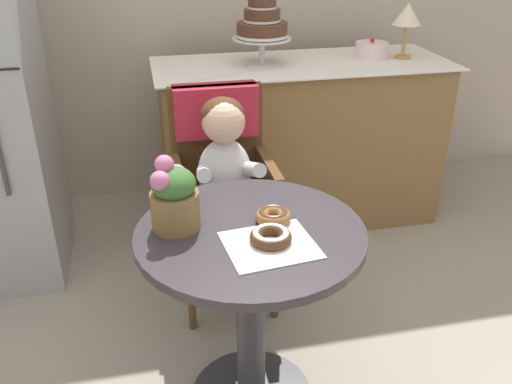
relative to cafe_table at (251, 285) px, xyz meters
The scene contains 11 objects.
cafe_table is the anchor object (origin of this frame).
wicker_chair 0.71m from the cafe_table, 88.97° to the left, with size 0.42×0.45×0.95m.
seated_child 0.57m from the cafe_table, 88.68° to the left, with size 0.27×0.32×0.73m.
paper_napkin 0.24m from the cafe_table, 69.82° to the right, with size 0.26×0.23×0.00m, color white.
donut_front 0.25m from the cafe_table, 63.21° to the right, with size 0.13×0.13×0.04m.
donut_mid 0.25m from the cafe_table, 20.22° to the left, with size 0.11×0.11×0.04m.
flower_vase 0.40m from the cafe_table, 163.39° to the left, with size 0.15×0.16×0.24m.
display_counter 1.41m from the cafe_table, 67.07° to the left, with size 1.56×0.62×0.90m.
tiered_cake_stand 1.46m from the cafe_table, 75.73° to the left, with size 0.30×0.30×0.33m.
round_layer_cake 1.68m from the cafe_table, 54.64° to the left, with size 0.17×0.17×0.11m.
table_lamp 1.80m from the cafe_table, 49.31° to the left, with size 0.15×0.15×0.28m.
Camera 1 is at (-0.29, -1.41, 1.58)m, focal length 38.00 mm.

